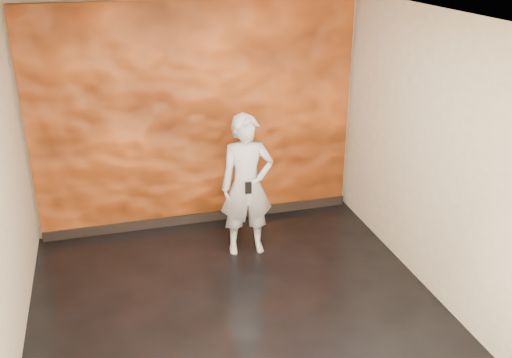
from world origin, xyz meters
name	(u,v)px	position (x,y,z in m)	size (l,w,h in m)	color
room	(236,179)	(0.00, 0.00, 1.40)	(4.02, 4.02, 2.81)	black
feature_wall	(197,118)	(0.00, 1.96, 1.38)	(3.90, 0.06, 2.75)	orange
baseboard	(202,217)	(0.00, 1.92, 0.06)	(3.90, 0.04, 0.12)	black
man	(247,186)	(0.38, 1.07, 0.82)	(0.60, 0.39, 1.65)	#9FA5B0
phone	(248,188)	(0.34, 0.84, 0.90)	(0.07, 0.01, 0.14)	black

